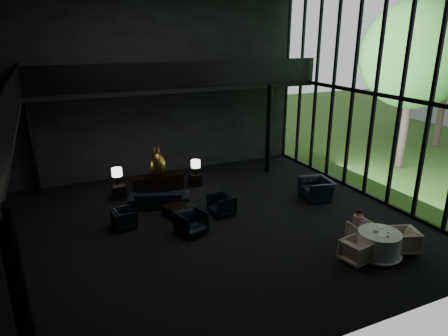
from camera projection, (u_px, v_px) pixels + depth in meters
name	position (u px, v px, depth m)	size (l,w,h in m)	color
floor	(203.00, 226.00, 13.36)	(14.00, 12.00, 0.02)	black
wall_back	(151.00, 85.00, 17.26)	(14.00, 0.04, 8.00)	black
wall_front	(326.00, 163.00, 6.90)	(14.00, 0.04, 8.00)	black
curtain_wall	(375.00, 94.00, 14.80)	(0.20, 12.00, 8.00)	black
mezzanine_back	(180.00, 87.00, 16.79)	(12.00, 2.00, 0.25)	black
railing_left	(13.00, 98.00, 9.94)	(0.06, 12.00, 1.00)	black
railing_back	(188.00, 74.00, 15.74)	(12.00, 0.06, 1.00)	black
column_sw	(26.00, 330.00, 5.85)	(0.24, 0.24, 4.00)	black
column_nw	(31.00, 144.00, 15.69)	(0.24, 0.24, 4.00)	black
column_ne	(269.00, 130.00, 18.05)	(0.24, 0.24, 4.00)	black
tree_near	(415.00, 55.00, 17.71)	(4.80, 4.80, 7.65)	#382D23
console	(158.00, 183.00, 16.27)	(2.06, 0.47, 0.66)	black
bronze_urn	(157.00, 164.00, 15.96)	(0.66, 0.66, 1.22)	olive
side_table_left	(119.00, 192.00, 15.58)	(0.49, 0.49, 0.54)	black
table_lamp_left	(117.00, 173.00, 15.42)	(0.39, 0.39, 0.66)	black
side_table_right	(195.00, 180.00, 16.90)	(0.45, 0.45, 0.50)	black
table_lamp_right	(196.00, 164.00, 16.58)	(0.38, 0.38, 0.64)	black
sofa	(159.00, 195.00, 14.75)	(2.30, 0.67, 0.90)	black
lounge_armchair_west	(124.00, 218.00, 13.15)	(0.67, 0.63, 0.69)	black
lounge_armchair_east	(221.00, 203.00, 14.09)	(0.84, 0.79, 0.87)	black
lounge_armchair_south	(191.00, 221.00, 12.70)	(0.91, 0.85, 0.94)	black
window_armchair	(317.00, 184.00, 15.41)	(1.35, 0.88, 1.18)	black
coffee_table	(179.00, 211.00, 14.05)	(0.88, 0.88, 0.39)	black
dining_table	(378.00, 246.00, 11.48)	(1.36, 1.36, 0.75)	white
dining_chair_north	(362.00, 232.00, 12.23)	(0.65, 0.61, 0.67)	#B9B6A9
dining_chair_east	(403.00, 239.00, 11.70)	(0.76, 0.71, 0.78)	tan
dining_chair_west	(356.00, 251.00, 11.16)	(0.69, 0.65, 0.71)	beige
child	(358.00, 219.00, 12.13)	(0.30, 0.30, 0.64)	pink
plate_a	(383.00, 235.00, 11.17)	(0.21, 0.21, 0.01)	white
plate_b	(381.00, 227.00, 11.65)	(0.21, 0.21, 0.01)	white
saucer	(390.00, 233.00, 11.33)	(0.15, 0.15, 0.01)	white
coffee_cup	(388.00, 232.00, 11.30)	(0.08, 0.08, 0.06)	white
cereal_bowl	(376.00, 231.00, 11.37)	(0.16, 0.16, 0.08)	white
cream_pot	(388.00, 236.00, 11.09)	(0.07, 0.07, 0.08)	#99999E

